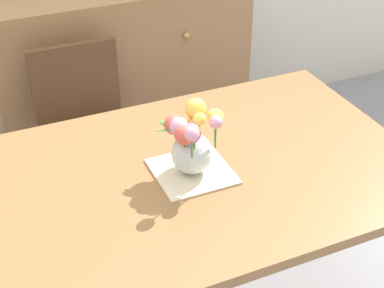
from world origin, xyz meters
The scene contains 5 objects.
dining_table centered at (0.00, 0.00, 0.69)m, with size 1.83×1.03×0.77m.
chair_far centered at (-0.08, 0.86, 0.52)m, with size 0.42×0.42×0.90m.
dresser centered at (0.26, 1.33, 0.50)m, with size 1.40×0.47×1.00m.
placemat centered at (0.10, -0.01, 0.78)m, with size 0.26×0.26×0.01m, color beige.
flower_vase centered at (0.10, -0.01, 0.91)m, with size 0.21×0.22×0.25m.
Camera 1 is at (-0.56, -1.50, 1.98)m, focal length 53.67 mm.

